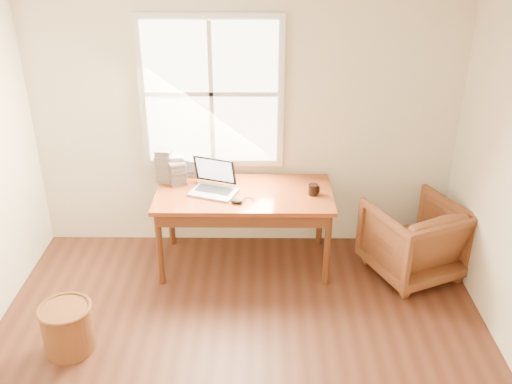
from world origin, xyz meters
TOP-DOWN VIEW (x-y plane):
  - room_shell at (-0.02, 0.16)m, footprint 4.04×4.54m
  - desk at (0.00, 1.80)m, footprint 1.60×0.80m
  - armchair at (1.55, 1.65)m, footprint 1.01×1.02m
  - wicker_stool at (-1.31, 0.58)m, footprint 0.46×0.46m
  - laptop at (-0.27, 1.77)m, footprint 0.48×0.49m
  - mouse at (-0.06, 1.58)m, footprint 0.12×0.09m
  - coffee_mug at (0.62, 1.76)m, footprint 0.09×0.09m
  - cd_stack_a at (-0.63, 2.03)m, footprint 0.15×0.13m
  - cd_stack_b at (-0.63, 1.98)m, footprint 0.18×0.18m
  - cd_stack_c at (-0.75, 2.03)m, footprint 0.15×0.14m
  - cd_stack_d at (-0.48, 2.16)m, footprint 0.17×0.16m

SIDE VIEW (x-z plane):
  - wicker_stool at x=-1.31m, z-range 0.00..0.38m
  - armchair at x=1.55m, z-range 0.00..0.71m
  - desk at x=0.00m, z-range 0.71..0.75m
  - mouse at x=-0.06m, z-range 0.75..0.79m
  - coffee_mug at x=0.62m, z-range 0.75..0.85m
  - cd_stack_d at x=-0.48m, z-range 0.75..0.92m
  - cd_stack_b at x=-0.63m, z-range 0.75..0.97m
  - cd_stack_a at x=-0.63m, z-range 0.75..1.01m
  - laptop at x=-0.27m, z-range 0.75..1.03m
  - cd_stack_c at x=-0.75m, z-range 0.75..1.07m
  - room_shell at x=-0.02m, z-range 0.00..2.64m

